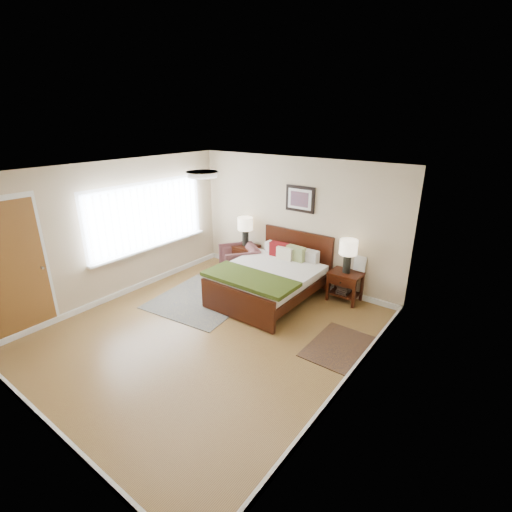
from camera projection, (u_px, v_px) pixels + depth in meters
name	position (u px, v px, depth m)	size (l,w,h in m)	color
floor	(210.00, 331.00, 5.87)	(5.00, 5.00, 0.00)	olive
back_wall	(295.00, 222.00, 7.30)	(4.50, 0.04, 2.50)	#C6AF8F
front_wall	(25.00, 332.00, 3.56)	(4.50, 0.04, 2.50)	#C6AF8F
left_wall	(116.00, 231.00, 6.69)	(0.04, 5.00, 2.50)	#C6AF8F
right_wall	(351.00, 301.00, 4.17)	(0.04, 5.00, 2.50)	#C6AF8F
ceiling	(202.00, 171.00, 4.99)	(4.50, 5.00, 0.02)	white
window	(149.00, 217.00, 7.14)	(0.11, 2.72, 1.32)	silver
door	(14.00, 271.00, 5.44)	(0.06, 1.00, 2.18)	silver
ceil_fixture	(202.00, 174.00, 5.00)	(0.44, 0.44, 0.08)	white
bed	(271.00, 274.00, 6.78)	(1.65, 1.99, 1.07)	#341407
wall_art	(300.00, 199.00, 7.06)	(0.62, 0.05, 0.50)	black
nightstand_left	(245.00, 251.00, 7.99)	(0.50, 0.45, 0.59)	#341407
nightstand_right	(345.00, 283.00, 6.75)	(0.56, 0.42, 0.56)	#341407
lamp_left	(245.00, 226.00, 7.82)	(0.32, 0.32, 0.61)	black
lamp_right	(348.00, 250.00, 6.53)	(0.32, 0.32, 0.61)	black
armchair	(239.00, 262.00, 7.75)	(0.73, 0.75, 0.69)	brown
rug_persian	(212.00, 293.00, 7.12)	(1.61, 2.27, 0.01)	#0C1A3D
rug_navy	(338.00, 346.00, 5.49)	(0.76, 1.13, 0.01)	black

